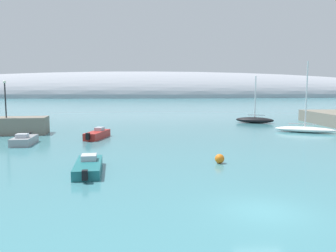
{
  "coord_description": "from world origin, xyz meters",
  "views": [
    {
      "loc": [
        -5.51,
        -16.02,
        5.99
      ],
      "look_at": [
        -3.31,
        25.08,
        1.31
      ],
      "focal_mm": 37.48,
      "sensor_mm": 36.0,
      "label": 1
    }
  ],
  "objects": [
    {
      "name": "water",
      "position": [
        0.0,
        0.0,
        0.0
      ],
      "size": [
        600.0,
        600.0,
        0.0
      ],
      "primitive_type": "plane",
      "color": "teal",
      "rests_on": "ground"
    },
    {
      "name": "sailboat_black_mid_mooring",
      "position": [
        11.73,
        40.24,
        0.54
      ],
      "size": [
        6.51,
        4.71,
        7.63
      ],
      "rotation": [
        0.0,
        0.0,
        2.7
      ],
      "color": "black",
      "rests_on": "water"
    },
    {
      "name": "distant_ridge",
      "position": [
        -7.28,
        190.71,
        0.0
      ],
      "size": [
        354.77,
        66.48,
        28.95
      ],
      "primitive_type": "ellipsoid",
      "color": "#999EA8",
      "rests_on": "ground"
    },
    {
      "name": "sailboat_white_near_shore",
      "position": [
        14.77,
        28.29,
        0.46
      ],
      "size": [
        7.62,
        5.14,
        9.18
      ],
      "rotation": [
        0.0,
        0.0,
        5.82
      ],
      "color": "white",
      "rests_on": "water"
    },
    {
      "name": "mooring_buoy_orange",
      "position": [
        -0.05,
        10.56,
        0.37
      ],
      "size": [
        0.74,
        0.74,
        0.74
      ],
      "primitive_type": "sphere",
      "color": "orange",
      "rests_on": "water"
    },
    {
      "name": "harbor_lamp_post",
      "position": [
        -22.97,
        27.59,
        4.93
      ],
      "size": [
        0.36,
        0.36,
        4.54
      ],
      "color": "black",
      "rests_on": "breakwater_rocks"
    },
    {
      "name": "motorboat_teal_outer",
      "position": [
        -9.81,
        8.38,
        0.38
      ],
      "size": [
        2.28,
        5.84,
        1.08
      ],
      "rotation": [
        0.0,
        0.0,
        1.67
      ],
      "color": "#1E6B70",
      "rests_on": "water"
    },
    {
      "name": "motorboat_grey_alongside_breakwater",
      "position": [
        -18.47,
        20.55,
        0.44
      ],
      "size": [
        2.13,
        4.69,
        1.19
      ],
      "rotation": [
        0.0,
        0.0,
        4.77
      ],
      "color": "gray",
      "rests_on": "water"
    },
    {
      "name": "motorboat_red_foreground",
      "position": [
        -11.54,
        24.41,
        0.45
      ],
      "size": [
        2.56,
        5.34,
        1.21
      ],
      "rotation": [
        0.0,
        0.0,
        1.33
      ],
      "color": "red",
      "rests_on": "water"
    }
  ]
}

